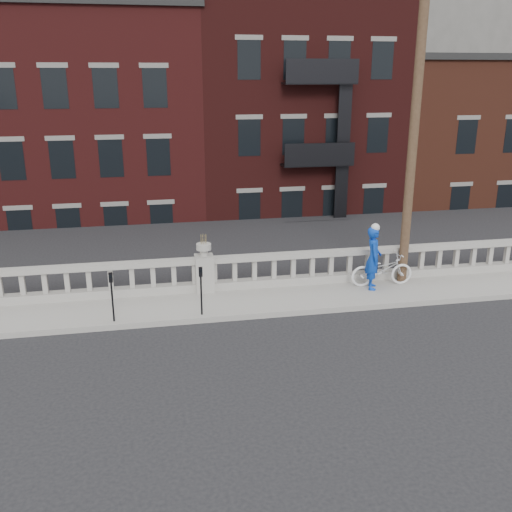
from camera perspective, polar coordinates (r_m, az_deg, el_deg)
The scene contains 10 objects.
ground at distance 13.83m, azimuth -3.38°, elevation -9.85°, with size 120.00×120.00×0.00m, color black.
sidewalk at distance 16.50m, azimuth -4.77°, elevation -4.85°, with size 32.00×2.20×0.15m, color #9A968F.
balustrade at distance 17.18m, azimuth -5.17°, elevation -1.90°, with size 28.00×0.34×1.03m.
planter_pedestal at distance 17.11m, azimuth -5.19°, elevation -1.30°, with size 0.55×0.55×1.76m.
lower_level at distance 35.46m, azimuth -7.58°, elevation 11.53°, with size 80.00×44.00×20.80m.
utility_pole at distance 17.58m, azimuth 15.63°, elevation 13.34°, with size 1.60×0.28×10.00m.
parking_meter_b at distance 15.34m, azimuth -14.23°, elevation -3.45°, with size 0.10×0.09×1.36m.
parking_meter_c at distance 15.35m, azimuth -5.52°, elevation -2.94°, with size 0.10×0.09×1.36m.
bicycle at distance 17.95m, azimuth 12.47°, elevation -1.32°, with size 0.68×1.94×1.02m, color white.
cyclist at distance 17.50m, azimuth 11.66°, elevation -0.19°, with size 0.70×0.46×1.93m, color #0B37AA.
Camera 1 is at (-1.51, -12.16, 6.41)m, focal length 40.00 mm.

